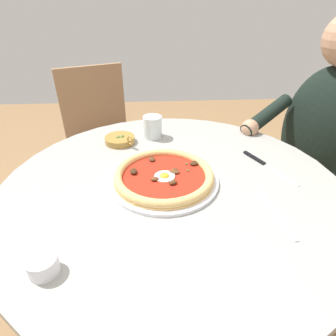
# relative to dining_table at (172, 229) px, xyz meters

# --- Properties ---
(ground_plane) EXTENTS (6.00, 6.00, 0.02)m
(ground_plane) POSITION_rel_dining_table_xyz_m (0.00, 0.00, -0.58)
(ground_plane) COLOR olive
(dining_table) EXTENTS (1.00, 1.00, 0.75)m
(dining_table) POSITION_rel_dining_table_xyz_m (0.00, 0.00, 0.00)
(dining_table) COLOR #999993
(dining_table) RESTS_ON ground
(pizza_on_plate) EXTENTS (0.32, 0.32, 0.04)m
(pizza_on_plate) POSITION_rel_dining_table_xyz_m (-0.01, -0.02, 0.20)
(pizza_on_plate) COLOR white
(pizza_on_plate) RESTS_ON dining_table
(water_glass) EXTENTS (0.07, 0.07, 0.08)m
(water_glass) POSITION_rel_dining_table_xyz_m (-0.31, -0.05, 0.22)
(water_glass) COLOR silver
(water_glass) RESTS_ON dining_table
(steak_knife) EXTENTS (0.21, 0.11, 0.01)m
(steak_knife) POSITION_rel_dining_table_xyz_m (-0.09, 0.30, 0.19)
(steak_knife) COLOR silver
(steak_knife) RESTS_ON dining_table
(ramekin_capers) EXTENTS (0.06, 0.06, 0.04)m
(ramekin_capers) POSITION_rel_dining_table_xyz_m (0.29, -0.28, 0.21)
(ramekin_capers) COLOR white
(ramekin_capers) RESTS_ON dining_table
(olive_pan) EXTENTS (0.12, 0.11, 0.05)m
(olive_pan) POSITION_rel_dining_table_xyz_m (-0.27, -0.17, 0.20)
(olive_pan) COLOR olive
(olive_pan) RESTS_ON dining_table
(fork_utensil) EXTENTS (0.19, 0.03, 0.00)m
(fork_utensil) POSITION_rel_dining_table_xyz_m (0.16, 0.25, 0.19)
(fork_utensil) COLOR #BCBCC1
(fork_utensil) RESTS_ON dining_table
(diner_person) EXTENTS (0.43, 0.58, 1.19)m
(diner_person) POSITION_rel_dining_table_xyz_m (-0.37, 0.66, -0.04)
(diner_person) COLOR #282833
(diner_person) RESTS_ON ground
(cafe_chair_diner) EXTENTS (0.53, 0.53, 0.89)m
(cafe_chair_diner) POSITION_rel_dining_table_xyz_m (-0.44, 0.79, -0.04)
(cafe_chair_diner) COLOR #504A45
(cafe_chair_diner) RESTS_ON ground
(cafe_chair_spare_near) EXTENTS (0.56, 0.56, 0.88)m
(cafe_chair_spare_near) POSITION_rel_dining_table_xyz_m (-0.90, -0.37, -0.04)
(cafe_chair_spare_near) COLOR #957050
(cafe_chair_spare_near) RESTS_ON ground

